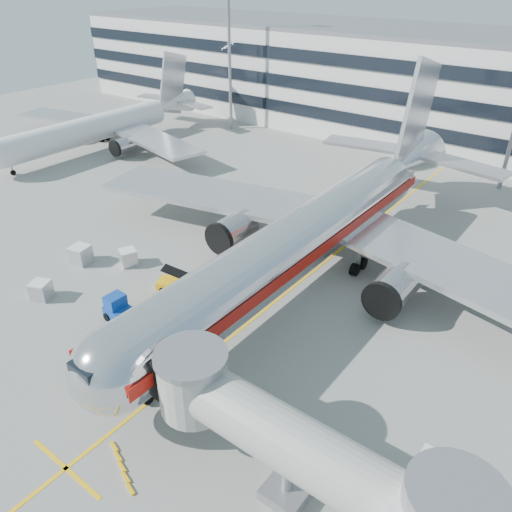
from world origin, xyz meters
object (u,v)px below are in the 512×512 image
Objects in this scene: cargo_container_left at (81,255)px; cargo_container_right at (128,257)px; main_jet at (317,229)px; belt_loader at (183,285)px; ramp_worker at (152,305)px; cargo_container_front at (41,290)px; baggage_tug at (120,310)px.

cargo_container_right is at bearing 33.09° from cargo_container_left.
main_jet is 26.92× the size of cargo_container_left.
belt_loader is 2.58× the size of ramp_worker.
cargo_container_front is (-1.48, -7.87, 0.02)m from cargo_container_right.
cargo_container_left is 5.90m from cargo_container_front.
main_jet is at bearing 33.60° from cargo_container_left.
ramp_worker is (-6.60, -13.28, -3.35)m from main_jet.
baggage_tug is 7.70m from cargo_container_front.
cargo_container_left is at bearing 160.59° from baggage_tug.
ramp_worker is (7.48, -3.88, 0.13)m from cargo_container_right.
cargo_container_right is (-5.94, 5.82, -0.13)m from baggage_tug.
cargo_container_left is 11.28m from ramp_worker.
cargo_container_front is at bearing -164.48° from baggage_tug.
ramp_worker is at bearing 51.51° from baggage_tug.
baggage_tug is 1.46× the size of cargo_container_left.
baggage_tug is 2.48m from ramp_worker.
baggage_tug is at bearing -100.60° from belt_loader.
cargo_container_front is (-15.55, -17.28, -3.46)m from main_jet.
cargo_container_front is at bearing -132.00° from main_jet.
main_jet reaches higher than belt_loader.
main_jet reaches higher than cargo_container_right.
main_jet is at bearing 61.86° from baggage_tug.
cargo_container_front is at bearing -67.74° from cargo_container_left.
belt_loader is at bearing 42.65° from cargo_container_front.
baggage_tug reaches higher than cargo_container_right.
belt_loader reaches higher than baggage_tug.
cargo_container_left reaches higher than cargo_container_front.
ramp_worker is (0.46, -3.82, 0.27)m from belt_loader.
ramp_worker reaches higher than cargo_container_front.
belt_loader reaches higher than ramp_worker.
cargo_container_left is 0.99× the size of cargo_container_front.
cargo_container_left is 1.02× the size of cargo_container_right.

